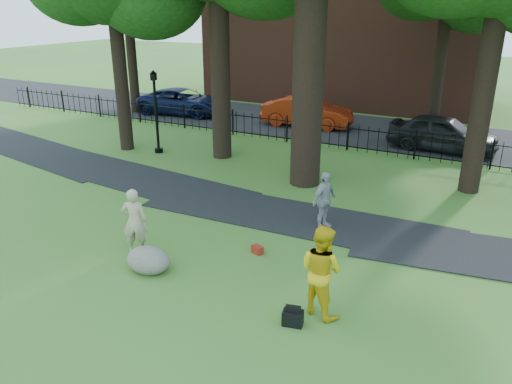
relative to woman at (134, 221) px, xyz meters
The scene contains 15 objects.
ground 2.13m from the woman, ahead, with size 120.00×120.00×0.00m, color #3E6523.
footpath 5.09m from the woman, 54.32° to the left, with size 36.00×2.60×0.03m, color black.
street 16.31m from the woman, 83.22° to the left, with size 80.00×7.00×0.02m, color black.
iron_fence 12.32m from the woman, 81.03° to the left, with size 44.00×0.04×1.20m.
brick_building 24.79m from the woman, 94.92° to the left, with size 18.00×8.00×12.00m, color brown.
woman is the anchor object (origin of this frame).
man 5.39m from the woman, ahead, with size 1.00×0.78×2.07m, color gold.
pedestrian 5.46m from the woman, 44.24° to the left, with size 1.03×0.43×1.75m, color #9A9A9E.
boulder 1.25m from the woman, 34.58° to the right, with size 1.16×0.88×0.68m, color #5B574C.
lamppost 9.60m from the woman, 124.59° to the left, with size 0.36×0.36×3.63m.
backpack 5.21m from the woman, 11.43° to the right, with size 0.43×0.27×0.32m, color black.
red_bag 3.36m from the woman, 26.23° to the left, with size 0.31×0.20×0.22m, color maroon.
red_sedan 15.66m from the woman, 95.34° to the left, with size 1.69×4.84×1.59m, color #A5270C.
navy_van 17.64m from the woman, 121.41° to the left, with size 2.50×5.42×1.51m, color #0B1337.
grey_car 15.20m from the woman, 67.84° to the left, with size 1.91×4.75×1.62m, color black.
Camera 1 is at (6.55, -9.33, 6.38)m, focal length 35.00 mm.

